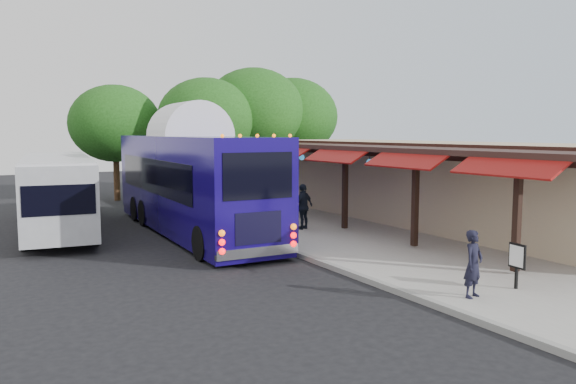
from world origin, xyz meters
TOP-DOWN VIEW (x-y plane):
  - ground at (0.00, 0.00)m, footprint 90.00×90.00m
  - sidewalk at (5.00, 4.00)m, footprint 10.00×40.00m
  - curb at (0.05, 4.00)m, footprint 0.20×40.00m
  - station_shelter at (8.38, 4.00)m, footprint 8.15×20.00m
  - coach_bus at (-1.45, 7.22)m, footprint 3.21×13.07m
  - city_bus at (-5.94, 10.63)m, footprint 3.85×11.54m
  - ped_a at (1.05, -4.97)m, footprint 0.66×0.52m
  - ped_b at (2.26, 6.87)m, footprint 0.93×0.76m
  - ped_c at (2.48, 5.02)m, footprint 1.16×0.79m
  - ped_d at (2.87, 14.00)m, footprint 1.27×0.91m
  - sign_board at (2.55, -5.00)m, footprint 0.10×0.52m
  - tree_left at (2.97, 16.60)m, footprint 5.58×5.58m
  - tree_mid at (6.44, 17.39)m, footprint 6.22×6.22m
  - tree_right at (9.56, 17.98)m, footprint 5.89×5.89m
  - tree_far at (-1.49, 19.68)m, footprint 5.30×5.30m

SIDE VIEW (x-z plane):
  - ground at x=0.00m, z-range 0.00..0.00m
  - sidewalk at x=5.00m, z-range 0.00..0.15m
  - curb at x=0.05m, z-range -0.01..0.15m
  - sign_board at x=2.55m, z-range 0.35..1.49m
  - ped_a at x=1.05m, z-range 0.15..1.75m
  - ped_b at x=2.26m, z-range 0.15..1.91m
  - ped_d at x=2.87m, z-range 0.15..1.92m
  - ped_c at x=2.48m, z-range 0.15..1.97m
  - city_bus at x=-5.94m, z-range 0.16..3.20m
  - station_shelter at x=8.38m, z-range 0.05..3.65m
  - coach_bus at x=-1.45m, z-range 0.15..4.31m
  - tree_far at x=-1.49m, z-range 1.13..7.92m
  - tree_left at x=2.97m, z-range 1.19..8.33m
  - tree_right at x=9.56m, z-range 1.26..8.81m
  - tree_mid at x=6.44m, z-range 1.33..9.30m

